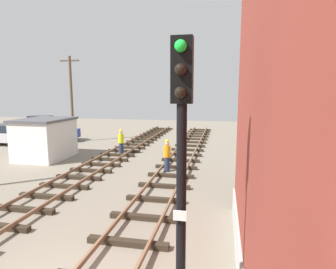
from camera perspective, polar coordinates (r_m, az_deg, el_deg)
The scene contains 8 objects.
signal_mast at distance 4.88m, azimuth 2.73°, elevation -4.58°, with size 0.36×0.40×5.43m.
control_hut at distance 20.90m, azimuth -23.73°, elevation -0.75°, with size 3.00×3.80×2.76m.
parked_car_blue at distance 28.29m, azimuth -21.98°, elevation 0.62°, with size 4.20×2.04×1.76m.
parked_car_silver at distance 28.02m, azimuth -30.06°, elevation 0.01°, with size 4.20×2.04×1.76m.
parked_car_red at distance 36.78m, azimuth -24.52°, elevation 2.17°, with size 4.20×2.04×1.76m.
utility_pole_far at distance 26.99m, azimuth -19.05°, elevation 7.11°, with size 1.80×0.24×7.70m.
track_worker_foreground at distance 20.75m, azimuth -9.52°, elevation -1.49°, with size 0.40×0.40×1.87m.
track_worker_distant at distance 16.06m, azimuth -0.19°, elevation -4.32°, with size 0.40×0.40×1.87m.
Camera 1 is at (3.34, -4.76, 4.52)m, focal length 29.96 mm.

